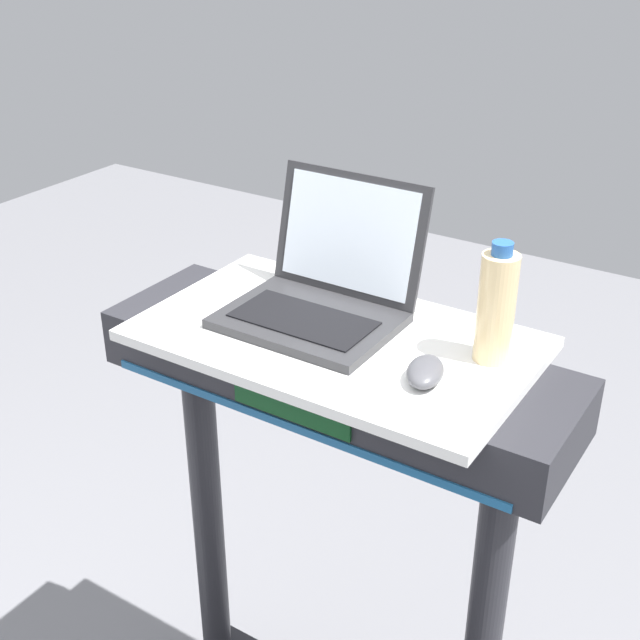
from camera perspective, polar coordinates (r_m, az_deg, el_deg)
desk_board at (r=1.54m, az=1.01°, el=-1.26°), size 0.71×0.42×0.02m
laptop at (r=1.58m, az=0.15°, el=1.94°), size 0.31×0.29×0.24m
computer_mouse at (r=1.39m, az=7.06°, el=-3.45°), size 0.09×0.11×0.03m
water_bottle at (r=1.44m, az=11.74°, el=0.90°), size 0.06×0.06×0.21m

